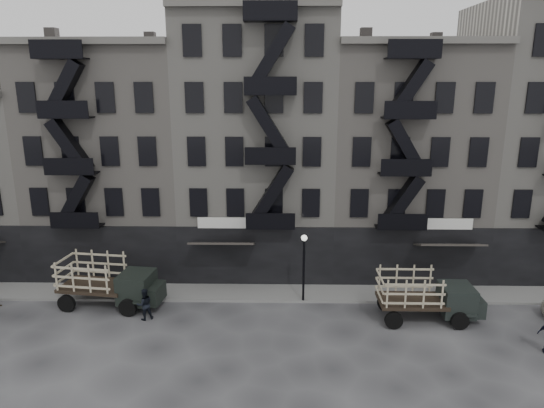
{
  "coord_description": "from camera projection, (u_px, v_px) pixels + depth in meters",
  "views": [
    {
      "loc": [
        1.59,
        -24.2,
        13.17
      ],
      "look_at": [
        1.1,
        4.0,
        5.77
      ],
      "focal_mm": 32.0,
      "sensor_mm": 36.0,
      "label": 1
    }
  ],
  "objects": [
    {
      "name": "ground",
      "position": [
        251.0,
        323.0,
        26.77
      ],
      "size": [
        140.0,
        140.0,
        0.0
      ],
      "primitive_type": "plane",
      "color": "#38383A",
      "rests_on": "ground"
    },
    {
      "name": "sidewalk",
      "position": [
        254.0,
        293.0,
        30.38
      ],
      "size": [
        55.0,
        2.5,
        0.15
      ],
      "primitive_type": "cube",
      "color": "slate",
      "rests_on": "ground"
    },
    {
      "name": "building_midwest",
      "position": [
        118.0,
        159.0,
        34.53
      ],
      "size": [
        10.0,
        11.35,
        16.2
      ],
      "color": "gray",
      "rests_on": "ground"
    },
    {
      "name": "building_center",
      "position": [
        258.0,
        145.0,
        34.11
      ],
      "size": [
        10.0,
        11.35,
        18.2
      ],
      "color": "#A29E95",
      "rests_on": "ground"
    },
    {
      "name": "building_mideast",
      "position": [
        399.0,
        160.0,
        34.2
      ],
      "size": [
        10.0,
        11.35,
        16.2
      ],
      "color": "gray",
      "rests_on": "ground"
    },
    {
      "name": "lamp_post",
      "position": [
        304.0,
        259.0,
        28.53
      ],
      "size": [
        0.36,
        0.36,
        4.28
      ],
      "color": "black",
      "rests_on": "ground"
    },
    {
      "name": "stake_truck_west",
      "position": [
        108.0,
        278.0,
        28.44
      ],
      "size": [
        6.21,
        3.12,
        3.0
      ],
      "rotation": [
        0.0,
        0.0,
        -0.13
      ],
      "color": "black",
      "rests_on": "ground"
    },
    {
      "name": "stake_truck_east",
      "position": [
        427.0,
        293.0,
        26.76
      ],
      "size": [
        5.69,
        2.4,
        2.84
      ],
      "rotation": [
        0.0,
        0.0,
        -0.0
      ],
      "color": "black",
      "rests_on": "ground"
    },
    {
      "name": "pedestrian_mid",
      "position": [
        145.0,
        304.0,
        26.98
      ],
      "size": [
        1.1,
        1.02,
        1.82
      ],
      "primitive_type": "imported",
      "rotation": [
        0.0,
        0.0,
        3.61
      ],
      "color": "black",
      "rests_on": "ground"
    }
  ]
}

